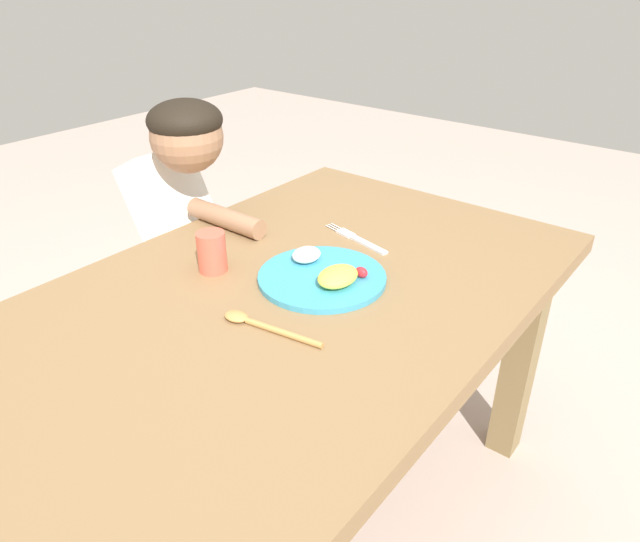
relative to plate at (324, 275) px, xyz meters
name	(u,v)px	position (x,y,z in m)	size (l,w,h in m)	color
ground_plane	(294,516)	(-0.08, 0.03, -0.71)	(8.00, 8.00, 0.00)	#B7A196
dining_table	(288,332)	(-0.08, 0.03, -0.12)	(1.36, 0.85, 0.70)	olive
plate	(324,275)	(0.00, 0.00, 0.00)	(0.28, 0.28, 0.05)	teal
fork	(358,239)	(0.21, 0.05, -0.01)	(0.07, 0.21, 0.01)	silver
spoon	(258,324)	(-0.22, -0.01, -0.01)	(0.06, 0.22, 0.01)	#BC8748
drinking_cup	(212,252)	(-0.12, 0.22, 0.03)	(0.06, 0.06, 0.09)	#E45A45
person	(180,247)	(0.06, 0.57, -0.13)	(0.19, 0.47, 1.00)	navy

